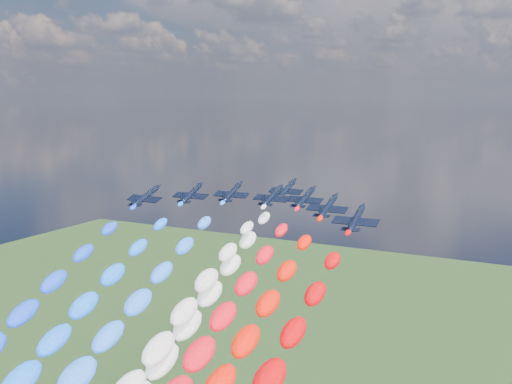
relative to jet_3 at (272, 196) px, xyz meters
The scene contains 8 objects.
jet_0 32.22m from the jet_3, 151.55° to the right, with size 9.56×12.82×2.83m, color black, non-canonical shape.
jet_1 21.49m from the jet_3, 164.16° to the right, with size 9.56×12.82×2.83m, color black, non-canonical shape.
jet_2 12.09m from the jet_3, behind, with size 9.56×12.82×2.83m, color black, non-canonical shape.
jet_3 is the anchor object (origin of this frame).
jet_4 12.72m from the jet_3, 97.55° to the left, with size 9.56×12.82×2.83m, color black, non-canonical shape.
jet_5 8.50m from the jet_3, 10.08° to the left, with size 9.56×12.82×2.83m, color black, non-canonical shape.
jet_6 19.30m from the jet_3, 22.79° to the right, with size 9.56×12.82×2.83m, color black, non-canonical shape.
jet_7 33.68m from the jet_3, 33.45° to the right, with size 9.56×12.82×2.83m, color black, non-canonical shape.
Camera 1 is at (67.29, -128.11, 136.75)m, focal length 43.12 mm.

